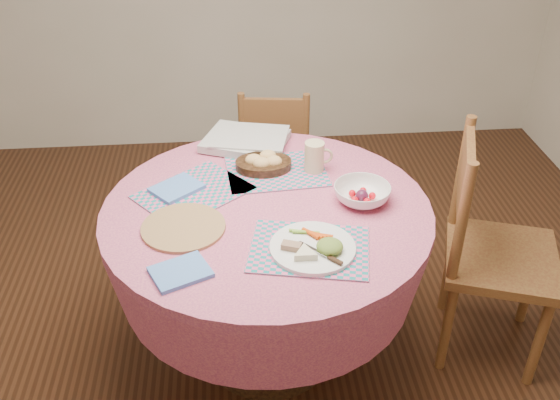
{
  "coord_description": "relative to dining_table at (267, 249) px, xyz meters",
  "views": [
    {
      "loc": [
        -0.12,
        -1.93,
        2.04
      ],
      "look_at": [
        0.05,
        0.0,
        0.78
      ],
      "focal_mm": 40.0,
      "sensor_mm": 36.0,
      "label": 1
    }
  ],
  "objects": [
    {
      "name": "ground",
      "position": [
        0.0,
        0.0,
        -0.56
      ],
      "size": [
        4.0,
        4.0,
        0.0
      ],
      "primitive_type": "plane",
      "color": "#331C0F",
      "rests_on": "ground"
    },
    {
      "name": "dining_table",
      "position": [
        0.0,
        0.0,
        0.0
      ],
      "size": [
        1.24,
        1.24,
        0.75
      ],
      "color": "#D3627B",
      "rests_on": "ground"
    },
    {
      "name": "chair_right",
      "position": [
        0.89,
        -0.02,
        -0.04
      ],
      "size": [
        0.56,
        0.58,
        0.99
      ],
      "rotation": [
        0.0,
        0.0,
        1.24
      ],
      "color": "brown",
      "rests_on": "ground"
    },
    {
      "name": "chair_back",
      "position": [
        0.11,
        0.97,
        -0.12
      ],
      "size": [
        0.43,
        0.41,
        0.84
      ],
      "rotation": [
        0.0,
        0.0,
        3.02
      ],
      "color": "brown",
      "rests_on": "ground"
    },
    {
      "name": "placemat_front",
      "position": [
        0.13,
        -0.27,
        0.2
      ],
      "size": [
        0.45,
        0.37,
        0.01
      ],
      "primitive_type": "cube",
      "rotation": [
        0.0,
        0.0,
        -0.2
      ],
      "color": "#177F83",
      "rests_on": "dining_table"
    },
    {
      "name": "placemat_left",
      "position": [
        -0.28,
        0.12,
        0.2
      ],
      "size": [
        0.5,
        0.49,
        0.01
      ],
      "primitive_type": "cube",
      "rotation": [
        0.0,
        0.0,
        0.69
      ],
      "color": "#177F83",
      "rests_on": "dining_table"
    },
    {
      "name": "placemat_back",
      "position": [
        0.06,
        0.26,
        0.2
      ],
      "size": [
        0.42,
        0.33,
        0.01
      ],
      "primitive_type": "cube",
      "rotation": [
        0.0,
        0.0,
        0.08
      ],
      "color": "#177F83",
      "rests_on": "dining_table"
    },
    {
      "name": "wicker_trivet",
      "position": [
        -0.3,
        -0.11,
        0.2
      ],
      "size": [
        0.3,
        0.3,
        0.01
      ],
      "primitive_type": "cylinder",
      "color": "#986C42",
      "rests_on": "dining_table"
    },
    {
      "name": "napkin_near",
      "position": [
        -0.3,
        -0.36,
        0.2
      ],
      "size": [
        0.22,
        0.2,
        0.01
      ],
      "primitive_type": "cube",
      "rotation": [
        0.0,
        0.0,
        0.43
      ],
      "color": "#5385D7",
      "rests_on": "dining_table"
    },
    {
      "name": "napkin_far",
      "position": [
        -0.34,
        0.14,
        0.21
      ],
      "size": [
        0.23,
        0.22,
        0.01
      ],
      "primitive_type": "cube",
      "rotation": [
        0.0,
        0.0,
        0.7
      ],
      "color": "#5385D7",
      "rests_on": "placemat_left"
    },
    {
      "name": "dinner_plate",
      "position": [
        0.14,
        -0.28,
        0.22
      ],
      "size": [
        0.29,
        0.29,
        0.05
      ],
      "rotation": [
        0.0,
        0.0,
        -0.36
      ],
      "color": "white",
      "rests_on": "placemat_front"
    },
    {
      "name": "bread_bowl",
      "position": [
        0.01,
        0.28,
        0.23
      ],
      "size": [
        0.23,
        0.23,
        0.08
      ],
      "color": "black",
      "rests_on": "placemat_back"
    },
    {
      "name": "latte_mug",
      "position": [
        0.21,
        0.25,
        0.26
      ],
      "size": [
        0.12,
        0.08,
        0.12
      ],
      "color": "beige",
      "rests_on": "placemat_back"
    },
    {
      "name": "fruit_bowl",
      "position": [
        0.36,
        0.01,
        0.23
      ],
      "size": [
        0.27,
        0.27,
        0.07
      ],
      "rotation": [
        0.0,
        0.0,
        -0.3
      ],
      "color": "white",
      "rests_on": "dining_table"
    },
    {
      "name": "newspaper_stack",
      "position": [
        -0.06,
        0.5,
        0.22
      ],
      "size": [
        0.42,
        0.38,
        0.04
      ],
      "rotation": [
        0.0,
        0.0,
        -0.38
      ],
      "color": "silver",
      "rests_on": "dining_table"
    }
  ]
}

